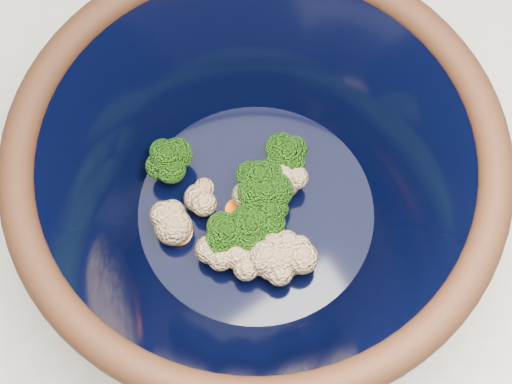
% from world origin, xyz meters
% --- Properties ---
extents(ground, '(3.00, 3.00, 0.00)m').
position_xyz_m(ground, '(0.00, 0.00, 0.00)').
color(ground, '#9E7A54').
rests_on(ground, ground).
extents(counter, '(1.20, 1.20, 0.90)m').
position_xyz_m(counter, '(0.00, 0.00, 0.45)').
color(counter, beige).
rests_on(counter, ground).
extents(mixing_bowl, '(0.48, 0.48, 0.17)m').
position_xyz_m(mixing_bowl, '(-0.09, -0.11, 0.99)').
color(mixing_bowl, black).
rests_on(mixing_bowl, counter).
extents(vegetable_pile, '(0.16, 0.17, 0.06)m').
position_xyz_m(vegetable_pile, '(-0.10, -0.11, 0.96)').
color(vegetable_pile, '#608442').
rests_on(vegetable_pile, mixing_bowl).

